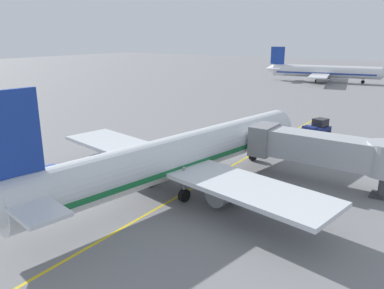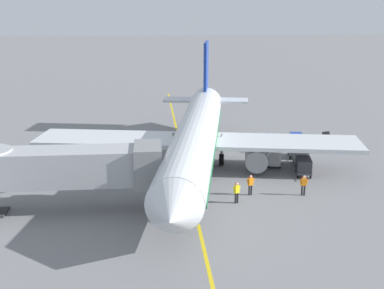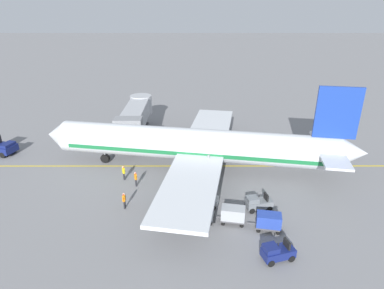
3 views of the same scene
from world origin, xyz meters
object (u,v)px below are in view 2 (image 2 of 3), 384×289
Objects in this scene: baggage_cart_second_in_train at (301,156)px; baggage_cart_tail_end at (296,140)px; baggage_cart_third_in_train at (295,148)px; baggage_tug_lead at (274,158)px; baggage_tug_trailing at (268,144)px; ground_crew_wing_walker at (237,192)px; parked_airliner at (196,137)px; jet_bridge at (66,167)px; ground_crew_marshaller at (250,184)px; baggage_tug_spare at (330,142)px; ground_crew_loader at (304,184)px; baggage_cart_front at (304,165)px.

baggage_cart_second_in_train is 5.89m from baggage_cart_tail_end.
baggage_cart_tail_end is at bearing -108.52° from baggage_cart_third_in_train.
baggage_tug_lead is at bearing 42.08° from baggage_cart_third_in_train.
baggage_tug_lead and baggage_tug_trailing have the same top height.
ground_crew_wing_walker is at bearing 48.16° from baggage_cart_second_in_train.
parked_airliner is 12.51× the size of baggage_cart_third_in_train.
jet_bridge is at bearing 2.01° from ground_crew_wing_walker.
ground_crew_marshaller is at bearing 59.40° from baggage_cart_tail_end.
jet_bridge is 4.72× the size of baggage_cart_tail_end.
baggage_tug_trailing is (-18.54, -14.40, -2.74)m from jet_bridge.
jet_bridge reaches higher than baggage_tug_lead.
baggage_cart_third_in_train is 3.14m from baggage_cart_tail_end.
baggage_tug_lead is 9.09m from baggage_tug_spare.
jet_bridge is 12.97m from ground_crew_wing_walker.
parked_airliner is at bearing -73.67° from ground_crew_wing_walker.
jet_bridge is 4.72× the size of baggage_cart_third_in_train.
baggage_tug_trailing is 0.90× the size of baggage_cart_tail_end.
parked_airliner is 2.65× the size of jet_bridge.
jet_bridge is 23.64m from baggage_tug_trailing.
baggage_cart_second_in_train is at bearing 84.37° from baggage_cart_third_in_train.
ground_crew_wing_walker reaches higher than baggage_tug_trailing.
parked_airliner is 13.83× the size of baggage_tug_trailing.
ground_crew_wing_walker and ground_crew_loader have the same top height.
ground_crew_loader is (2.01, 7.41, 0.00)m from baggage_cart_second_in_train.
jet_bridge is at bearing 8.12° from ground_crew_marshaller.
baggage_cart_front is (5.45, 8.31, 0.24)m from baggage_tug_spare.
baggage_cart_second_in_train is at bearing -101.68° from baggage_cart_front.
ground_crew_wing_walker is 1.00× the size of ground_crew_marshaller.
baggage_cart_second_in_train is 1.76× the size of ground_crew_marshaller.
parked_airliner is at bearing -140.28° from jet_bridge.
ground_crew_loader is at bearing 74.82° from baggage_cart_second_in_train.
parked_airliner is 13.59× the size of baggage_tug_spare.
jet_bridge is at bearing 37.84° from baggage_tug_trailing.
baggage_tug_trailing is (-8.21, -5.82, -2.47)m from parked_airliner.
baggage_cart_front is at bearing 81.37° from baggage_cart_third_in_train.
baggage_tug_lead is at bearing -86.62° from ground_crew_loader.
baggage_tug_lead is 3.55m from baggage_cart_front.
jet_bridge is 5.13× the size of baggage_tug_spare.
baggage_cart_front is 8.62m from baggage_cart_tail_end.
parked_airliner is 7.90m from ground_crew_marshaller.
ground_crew_wing_walker is (5.82, 13.96, 0.24)m from baggage_tug_trailing.
baggage_tug_lead is 1.61× the size of ground_crew_wing_walker.
baggage_tug_spare is at bearing -117.91° from ground_crew_loader.
jet_bridge is 8.32× the size of ground_crew_marshaller.
baggage_cart_front is (-19.82, -6.31, -2.51)m from jet_bridge.
baggage_cart_second_in_train is at bearing -156.18° from jet_bridge.
baggage_cart_tail_end is at bearing -102.46° from baggage_cart_second_in_train.
ground_crew_wing_walker reaches higher than baggage_tug_spare.
baggage_cart_third_in_train is at bearing -162.87° from parked_airliner.
baggage_tug_lead is at bearing -174.70° from parked_airliner.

